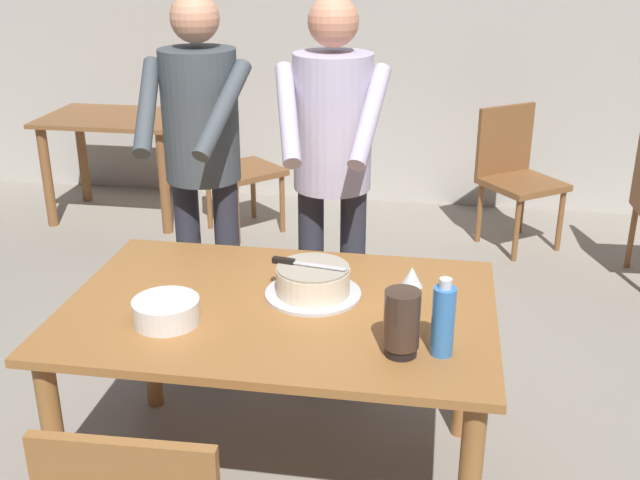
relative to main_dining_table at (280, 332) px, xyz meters
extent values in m
cube|color=#BCB7AD|center=(0.00, 3.38, 0.71)|extent=(10.00, 0.12, 2.70)
cube|color=#9E6633|center=(0.00, 0.00, 0.09)|extent=(1.47, 0.98, 0.03)
cylinder|color=#9E6633|center=(-0.66, -0.41, -0.28)|extent=(0.07, 0.07, 0.72)
cylinder|color=#9E6633|center=(-0.66, 0.41, -0.28)|extent=(0.07, 0.07, 0.72)
cylinder|color=#9E6633|center=(0.66, 0.41, -0.28)|extent=(0.07, 0.07, 0.72)
cylinder|color=silver|center=(0.10, 0.09, 0.11)|extent=(0.34, 0.34, 0.01)
cylinder|color=beige|center=(0.10, 0.09, 0.16)|extent=(0.26, 0.26, 0.09)
cylinder|color=#A49984|center=(0.10, 0.09, 0.21)|extent=(0.25, 0.25, 0.01)
cube|color=silver|center=(0.12, 0.09, 0.22)|extent=(0.20, 0.05, 0.00)
cube|color=black|center=(-0.01, 0.11, 0.22)|extent=(0.08, 0.04, 0.02)
cylinder|color=white|center=(-0.34, -0.18, 0.11)|extent=(0.22, 0.22, 0.01)
cylinder|color=white|center=(-0.34, -0.18, 0.12)|extent=(0.22, 0.22, 0.01)
cylinder|color=white|center=(-0.34, -0.18, 0.13)|extent=(0.22, 0.22, 0.01)
cylinder|color=white|center=(-0.34, -0.18, 0.14)|extent=(0.22, 0.22, 0.01)
cylinder|color=white|center=(-0.34, -0.18, 0.15)|extent=(0.22, 0.22, 0.01)
cylinder|color=white|center=(-0.34, -0.18, 0.16)|extent=(0.22, 0.22, 0.01)
cylinder|color=white|center=(-0.34, -0.18, 0.17)|extent=(0.22, 0.22, 0.01)
cylinder|color=white|center=(-0.34, -0.18, 0.18)|extent=(0.22, 0.22, 0.01)
cylinder|color=silver|center=(0.44, -0.14, 0.11)|extent=(0.07, 0.07, 0.00)
cylinder|color=silver|center=(0.44, -0.14, 0.15)|extent=(0.01, 0.01, 0.07)
cone|color=silver|center=(0.44, -0.14, 0.22)|extent=(0.08, 0.08, 0.07)
cylinder|color=silver|center=(0.45, 0.07, 0.11)|extent=(0.07, 0.07, 0.00)
cylinder|color=silver|center=(0.45, 0.07, 0.15)|extent=(0.01, 0.01, 0.07)
cone|color=silver|center=(0.45, 0.07, 0.22)|extent=(0.08, 0.08, 0.07)
cylinder|color=#387AC6|center=(0.56, -0.24, 0.22)|extent=(0.07, 0.07, 0.22)
cylinder|color=silver|center=(0.56, -0.24, 0.34)|extent=(0.04, 0.04, 0.03)
cylinder|color=black|center=(0.43, -0.26, 0.12)|extent=(0.10, 0.10, 0.03)
cylinder|color=#3F2D23|center=(0.43, -0.26, 0.23)|extent=(0.11, 0.11, 0.18)
cylinder|color=#2D2D38|center=(0.17, 0.72, -0.17)|extent=(0.11, 0.11, 0.95)
cylinder|color=#2D2D38|center=(-0.01, 0.70, -0.17)|extent=(0.11, 0.11, 0.95)
cylinder|color=#B7ADC6|center=(0.08, 0.71, 0.58)|extent=(0.32, 0.32, 0.55)
sphere|color=tan|center=(0.08, 0.71, 0.98)|extent=(0.20, 0.20, 0.20)
cylinder|color=#B7ADC6|center=(0.24, 0.54, 0.65)|extent=(0.13, 0.42, 0.34)
cylinder|color=#B7ADC6|center=(-0.07, 0.52, 0.65)|extent=(0.18, 0.42, 0.34)
cylinder|color=#2D2D38|center=(-0.40, 0.74, -0.17)|extent=(0.11, 0.11, 0.95)
cylinder|color=#2D2D38|center=(-0.58, 0.74, -0.17)|extent=(0.11, 0.11, 0.95)
cylinder|color=#3F474C|center=(-0.49, 0.74, 0.58)|extent=(0.32, 0.32, 0.55)
sphere|color=tan|center=(-0.49, 0.74, 0.98)|extent=(0.20, 0.20, 0.20)
cylinder|color=#3F474C|center=(-0.33, 0.56, 0.65)|extent=(0.16, 0.42, 0.34)
cylinder|color=#3F474C|center=(-0.65, 0.56, 0.65)|extent=(0.15, 0.42, 0.34)
cube|color=brown|center=(-1.75, 2.68, 0.08)|extent=(1.00, 0.70, 0.03)
cylinder|color=brown|center=(-2.17, 2.40, -0.29)|extent=(0.07, 0.07, 0.71)
cylinder|color=brown|center=(-1.32, 2.40, -0.29)|extent=(0.07, 0.07, 0.71)
cylinder|color=brown|center=(-2.17, 2.95, -0.29)|extent=(0.07, 0.07, 0.71)
cylinder|color=brown|center=(-1.32, 2.95, -0.29)|extent=(0.07, 0.07, 0.71)
cube|color=brown|center=(-0.80, 2.53, -0.21)|extent=(0.62, 0.62, 0.04)
cylinder|color=brown|center=(-0.81, 2.79, -0.44)|extent=(0.04, 0.04, 0.41)
cylinder|color=brown|center=(-0.54, 2.54, -0.44)|extent=(0.04, 0.04, 0.41)
cylinder|color=brown|center=(-1.05, 2.53, -0.44)|extent=(0.04, 0.04, 0.41)
cylinder|color=brown|center=(-0.79, 2.28, -0.44)|extent=(0.04, 0.04, 0.41)
cube|color=brown|center=(-0.94, 2.38, 0.03)|extent=(0.34, 0.32, 0.45)
cube|color=brown|center=(1.04, 2.55, -0.21)|extent=(0.62, 0.62, 0.04)
cylinder|color=brown|center=(1.30, 2.51, -0.44)|extent=(0.04, 0.04, 0.41)
cylinder|color=brown|center=(1.01, 2.29, -0.44)|extent=(0.04, 0.04, 0.41)
cylinder|color=brown|center=(1.08, 2.80, -0.44)|extent=(0.04, 0.04, 0.41)
cylinder|color=brown|center=(0.79, 2.58, -0.44)|extent=(0.04, 0.04, 0.41)
cube|color=brown|center=(0.92, 2.71, 0.03)|extent=(0.37, 0.29, 0.45)
cylinder|color=brown|center=(1.70, 2.31, -0.44)|extent=(0.04, 0.04, 0.41)
camera|label=1|loc=(0.52, -2.30, 1.30)|focal=43.04mm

